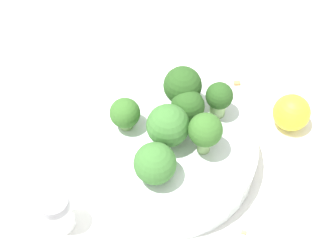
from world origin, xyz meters
The scene contains 13 objects.
ground_plane centered at (0.00, 0.00, 0.00)m, with size 3.00×3.00×0.00m, color white.
bowl centered at (0.00, 0.00, 0.02)m, with size 0.21×0.21×0.04m, color silver.
broccoli_floret_0 centered at (0.00, 0.00, 0.07)m, with size 0.05×0.05×0.06m.
broccoli_floret_1 centered at (-0.03, 0.04, 0.06)m, with size 0.04×0.04×0.04m.
broccoli_floret_2 centered at (0.04, 0.04, 0.08)m, with size 0.05×0.05×0.06m.
broccoli_floret_3 centered at (0.03, -0.03, 0.08)m, with size 0.04×0.04×0.06m.
broccoli_floret_4 centered at (0.07, 0.01, 0.07)m, with size 0.03×0.03×0.05m.
broccoli_floret_5 centered at (-0.03, -0.03, 0.07)m, with size 0.05×0.05×0.05m.
broccoli_floret_6 centered at (0.03, 0.02, 0.07)m, with size 0.04×0.04×0.05m.
pepper_shaker centered at (-0.15, -0.02, 0.03)m, with size 0.03×0.03×0.06m.
lemon_wedge centered at (0.16, -0.02, 0.02)m, with size 0.05×0.05×0.05m, color yellow.
almond_crumb_0 centered at (0.14, 0.07, 0.00)m, with size 0.01×0.01×0.01m, color #AD7F4C.
almond_crumb_1 centered at (0.03, -0.12, 0.00)m, with size 0.01×0.00×0.01m, color tan.
Camera 1 is at (-0.15, -0.28, 0.49)m, focal length 50.00 mm.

